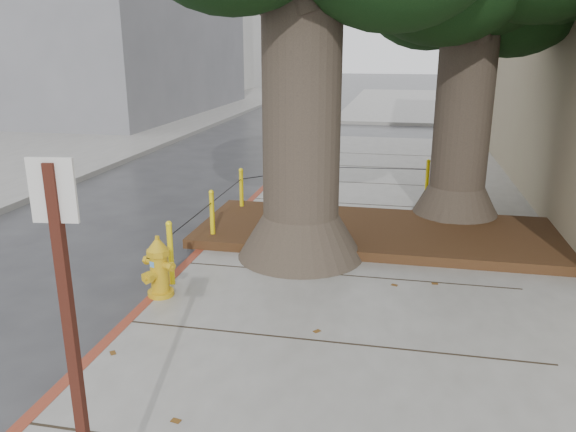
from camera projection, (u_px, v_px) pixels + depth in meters
name	position (u px, v px, depth m)	size (l,w,h in m)	color
ground	(284.00, 349.00, 6.62)	(140.00, 140.00, 0.00)	#28282B
sidewalk_far	(486.00, 105.00, 33.57)	(16.00, 20.00, 0.15)	slate
curb_red	(198.00, 256.00, 9.33)	(0.14, 26.00, 0.16)	maroon
planter_bed	(379.00, 232.00, 10.04)	(6.40, 2.60, 0.16)	black
bollard_ring	(287.00, 197.00, 10.70)	(3.79, 5.39, 0.95)	yellow
fire_hydrant	(159.00, 267.00, 7.57)	(0.46, 0.46, 0.86)	gold
signpost	(72.00, 348.00, 3.40)	(0.27, 0.07, 2.69)	#471911
car_silver	(546.00, 124.00, 21.63)	(1.30, 3.23, 1.10)	#9C9DA1
car_dark	(135.00, 114.00, 24.75)	(1.55, 3.81, 1.10)	black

